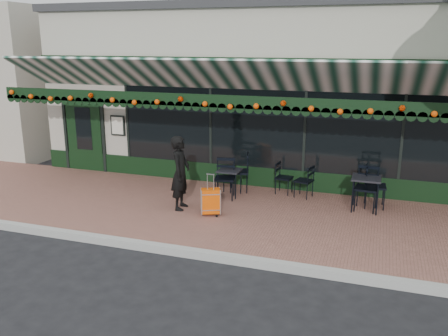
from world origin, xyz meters
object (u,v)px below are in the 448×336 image
(woman, at_px, (180,173))
(chair_b_right, at_px, (284,178))
(cafe_table_b, at_px, (230,172))
(cafe_table_a, at_px, (366,181))
(chair_a_left, at_px, (304,181))
(chair_a_front, at_px, (366,189))
(chair_b_left, at_px, (239,172))
(chair_a_right, at_px, (375,187))
(chair_b_front, at_px, (225,179))
(suitcase, at_px, (211,201))

(woman, relative_size, chair_b_right, 2.11)
(cafe_table_b, distance_m, chair_b_right, 1.34)
(cafe_table_a, relative_size, chair_a_left, 0.96)
(chair_a_left, bearing_deg, cafe_table_a, 86.70)
(cafe_table_b, height_order, chair_a_front, chair_a_front)
(chair_b_left, bearing_deg, woman, -42.77)
(chair_a_right, height_order, chair_b_front, chair_b_front)
(chair_a_front, height_order, chair_b_front, chair_a_front)
(cafe_table_a, bearing_deg, chair_a_right, 55.78)
(cafe_table_b, bearing_deg, chair_a_left, 14.75)
(chair_a_front, xyz_separation_m, chair_b_left, (-3.01, 0.44, -0.00))
(cafe_table_b, bearing_deg, suitcase, -88.85)
(cafe_table_a, xyz_separation_m, chair_a_right, (0.19, 0.28, -0.20))
(cafe_table_a, relative_size, chair_b_left, 0.77)
(cafe_table_a, bearing_deg, suitcase, -156.28)
(chair_b_left, xyz_separation_m, chair_b_front, (-0.15, -0.66, -0.01))
(cafe_table_b, bearing_deg, chair_b_front, -99.71)
(chair_b_left, distance_m, chair_b_right, 1.11)
(chair_a_front, bearing_deg, woman, -158.18)
(cafe_table_a, xyz_separation_m, chair_b_front, (-3.15, -0.21, -0.20))
(suitcase, height_order, cafe_table_b, suitcase)
(woman, xyz_separation_m, chair_b_right, (1.93, 1.77, -0.43))
(chair_b_left, bearing_deg, cafe_table_b, -29.38)
(chair_a_right, bearing_deg, cafe_table_b, 91.03)
(chair_a_right, distance_m, chair_b_right, 2.13)
(chair_a_left, height_order, chair_b_left, chair_b_left)
(suitcase, distance_m, cafe_table_a, 3.39)
(cafe_table_b, bearing_deg, chair_b_right, 25.77)
(suitcase, bearing_deg, chair_a_front, 0.08)
(chair_b_left, height_order, chair_b_front, chair_b_left)
(chair_b_left, bearing_deg, chair_a_right, 71.79)
(cafe_table_b, relative_size, chair_b_left, 0.66)
(cafe_table_a, xyz_separation_m, chair_b_left, (-3.00, 0.45, -0.19))
(chair_b_front, bearing_deg, chair_b_left, 65.86)
(cafe_table_a, distance_m, chair_b_left, 3.04)
(chair_a_front, bearing_deg, chair_a_right, 61.80)
(chair_a_right, bearing_deg, woman, 106.34)
(chair_b_front, bearing_deg, chair_b_right, 21.80)
(woman, relative_size, cafe_table_b, 2.54)
(chair_b_right, relative_size, chair_b_front, 0.81)
(chair_a_left, distance_m, chair_b_right, 0.51)
(cafe_table_b, bearing_deg, cafe_table_a, -0.48)
(chair_a_left, distance_m, chair_b_left, 1.59)
(chair_b_right, bearing_deg, chair_a_left, -97.71)
(woman, bearing_deg, suitcase, -109.90)
(chair_a_right, distance_m, chair_b_front, 3.38)
(woman, bearing_deg, chair_a_left, -62.14)
(woman, relative_size, cafe_table_a, 2.17)
(chair_a_front, bearing_deg, suitcase, -151.36)
(woman, distance_m, chair_b_left, 1.85)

